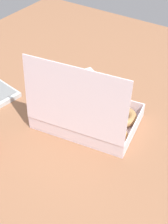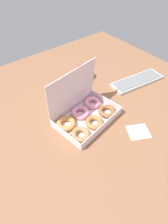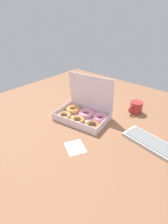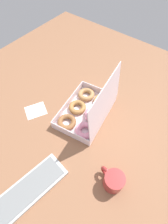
{
  "view_description": "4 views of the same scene",
  "coord_description": "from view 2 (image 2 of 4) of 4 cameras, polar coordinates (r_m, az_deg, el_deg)",
  "views": [
    {
      "loc": [
        -49.03,
        74.1,
        76.73
      ],
      "look_at": [
        -0.88,
        2.04,
        3.75
      ],
      "focal_mm": 50.0,
      "sensor_mm": 36.0,
      "label": 1
    },
    {
      "loc": [
        -45.69,
        -49.74,
        78.32
      ],
      "look_at": [
        -3.12,
        4.16,
        4.93
      ],
      "focal_mm": 28.0,
      "sensor_mm": 36.0,
      "label": 2
    },
    {
      "loc": [
        66.89,
        -76.06,
        66.68
      ],
      "look_at": [
        -2.36,
        3.74,
        5.16
      ],
      "focal_mm": 28.0,
      "sensor_mm": 36.0,
      "label": 3
    },
    {
      "loc": [
        44.95,
        37.41,
        84.59
      ],
      "look_at": [
        -0.52,
        2.39,
        3.77
      ],
      "focal_mm": 28.0,
      "sensor_mm": 36.0,
      "label": 4
    }
  ],
  "objects": [
    {
      "name": "paper_napkin",
      "position": [
        1.02,
        17.32,
        -6.15
      ],
      "size": [
        15.06,
        14.35,
        0.15
      ],
      "primitive_type": "cube",
      "rotation": [
        0.0,
        0.0,
        -0.5
      ],
      "color": "white",
      "rests_on": "ground_plane"
    },
    {
      "name": "donut_box",
      "position": [
        1.01,
        0.3,
        -0.73
      ],
      "size": [
        39.25,
        29.31,
        29.21
      ],
      "color": "white",
      "rests_on": "ground_plane"
    },
    {
      "name": "coffee_mug",
      "position": [
        1.31,
        -0.11,
        12.59
      ],
      "size": [
        9.11,
        12.63,
        8.59
      ],
      "color": "#AB302F",
      "rests_on": "ground_plane"
    },
    {
      "name": "ground_plane",
      "position": [
        1.04,
        2.77,
        -2.76
      ],
      "size": [
        180.0,
        180.0,
        2.0
      ],
      "primitive_type": "cube",
      "color": "#8E5E41"
    },
    {
      "name": "keyboard",
      "position": [
        1.35,
        16.99,
        9.7
      ],
      "size": [
        41.52,
        18.93,
        2.2
      ],
      "color": "#B9BDBE",
      "rests_on": "ground_plane"
    }
  ]
}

